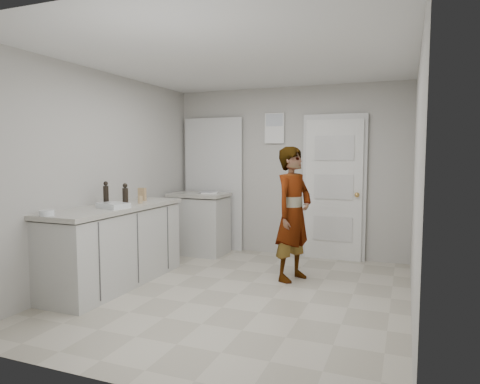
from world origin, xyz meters
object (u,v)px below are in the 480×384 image
at_px(person, 293,214).
at_px(egg_bowl, 47,213).
at_px(cake_mix_box, 142,194).
at_px(spice_jar, 140,200).
at_px(baking_dish, 113,206).
at_px(oil_cruet_a, 125,195).
at_px(oil_cruet_b, 106,194).

bearing_deg(person, egg_bowl, 154.38).
distance_m(cake_mix_box, spice_jar, 0.27).
bearing_deg(person, baking_dish, 144.08).
bearing_deg(spice_jar, egg_bowl, -101.03).
xyz_separation_m(spice_jar, baking_dish, (-0.01, -0.49, -0.02)).
bearing_deg(cake_mix_box, oil_cruet_a, -76.29).
relative_size(cake_mix_box, oil_cruet_b, 0.59).
height_order(person, oil_cruet_b, person).
distance_m(oil_cruet_a, oil_cruet_b, 0.23).
height_order(person, oil_cruet_a, person).
bearing_deg(spice_jar, oil_cruet_a, -95.41).
bearing_deg(cake_mix_box, egg_bowl, -92.76).
xyz_separation_m(spice_jar, oil_cruet_a, (-0.02, -0.26, 0.08)).
bearing_deg(spice_jar, baking_dish, -91.63).
relative_size(spice_jar, egg_bowl, 0.63).
height_order(spice_jar, baking_dish, spice_jar).
bearing_deg(cake_mix_box, baking_dish, -79.37).
xyz_separation_m(spice_jar, oil_cruet_b, (-0.25, -0.31, 0.09)).
height_order(spice_jar, oil_cruet_b, oil_cruet_b).
bearing_deg(baking_dish, cake_mix_box, 99.32).
height_order(cake_mix_box, egg_bowl, cake_mix_box).
height_order(oil_cruet_b, egg_bowl, oil_cruet_b).
bearing_deg(oil_cruet_b, oil_cruet_a, 14.16).
xyz_separation_m(baking_dish, egg_bowl, (-0.22, -0.72, 0.00)).
xyz_separation_m(person, oil_cruet_a, (-1.75, -0.90, 0.25)).
distance_m(cake_mix_box, oil_cruet_a, 0.51).
distance_m(spice_jar, oil_cruet_b, 0.41).
xyz_separation_m(person, baking_dish, (-1.74, -1.13, 0.15)).
bearing_deg(baking_dish, spice_jar, 88.37).
distance_m(spice_jar, baking_dish, 0.49).
bearing_deg(cake_mix_box, person, 13.60).
height_order(cake_mix_box, spice_jar, cake_mix_box).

